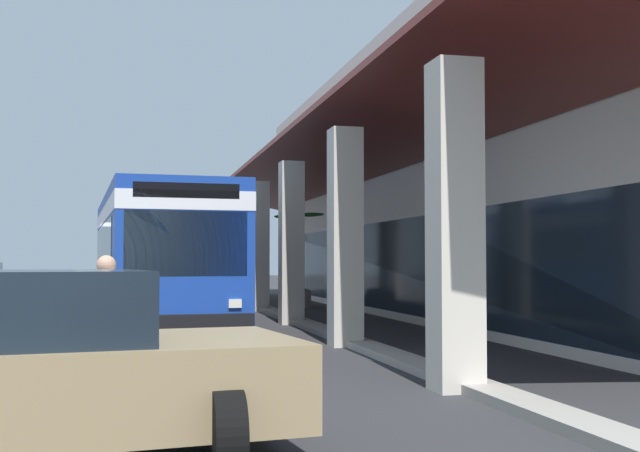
% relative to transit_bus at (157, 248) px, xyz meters
% --- Properties ---
extents(ground, '(120.00, 120.00, 0.00)m').
position_rel_transit_bus_xyz_m(ground, '(-1.96, 7.14, -1.85)').
color(ground, '#2D2D30').
extents(curb_strip, '(37.20, 0.50, 0.12)m').
position_rel_transit_bus_xyz_m(curb_strip, '(-1.49, 3.38, -1.79)').
color(curb_strip, '#9E998E').
rests_on(curb_strip, ground).
extents(plaza_building, '(31.30, 17.31, 7.76)m').
position_rel_transit_bus_xyz_m(plaza_building, '(-1.49, 13.00, 2.03)').
color(plaza_building, beige).
rests_on(plaza_building, ground).
extents(transit_bus, '(11.36, 3.33, 3.34)m').
position_rel_transit_bus_xyz_m(transit_bus, '(0.00, 0.00, 0.00)').
color(transit_bus, '#193D9E').
rests_on(transit_bus, ground).
extents(pedestrian, '(0.40, 0.57, 1.60)m').
position_rel_transit_bus_xyz_m(pedestrian, '(11.25, -0.86, -0.96)').
color(pedestrian, '#726651').
rests_on(pedestrian, ground).
extents(potted_palm, '(1.82, 1.69, 3.13)m').
position_rel_transit_bus_xyz_m(potted_palm, '(-5.70, 4.65, -1.03)').
color(potted_palm, gray).
rests_on(potted_palm, ground).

